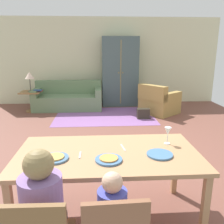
% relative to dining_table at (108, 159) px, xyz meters
% --- Properties ---
extents(ground_plane, '(7.23, 6.61, 0.02)m').
position_rel_dining_table_xyz_m(ground_plane, '(0.19, 2.29, -0.70)').
color(ground_plane, brown).
extents(back_wall, '(7.23, 0.10, 2.70)m').
position_rel_dining_table_xyz_m(back_wall, '(0.19, 5.65, 0.66)').
color(back_wall, beige).
rests_on(back_wall, ground_plane).
extents(dining_table, '(1.80, 0.95, 0.76)m').
position_rel_dining_table_xyz_m(dining_table, '(0.00, 0.00, 0.00)').
color(dining_table, tan).
rests_on(dining_table, ground_plane).
extents(plate_near_man, '(0.25, 0.25, 0.02)m').
position_rel_dining_table_xyz_m(plate_near_man, '(-0.50, -0.12, 0.08)').
color(plate_near_man, teal).
rests_on(plate_near_man, dining_table).
extents(pizza_near_man, '(0.17, 0.17, 0.01)m').
position_rel_dining_table_xyz_m(pizza_near_man, '(-0.50, -0.12, 0.09)').
color(pizza_near_man, gold).
rests_on(pizza_near_man, plate_near_man).
extents(plate_near_child, '(0.25, 0.25, 0.02)m').
position_rel_dining_table_xyz_m(plate_near_child, '(0.00, -0.18, 0.08)').
color(plate_near_child, teal).
rests_on(plate_near_child, dining_table).
extents(pizza_near_child, '(0.17, 0.17, 0.01)m').
position_rel_dining_table_xyz_m(pizza_near_child, '(0.00, -0.18, 0.09)').
color(pizza_near_child, '#E19243').
rests_on(pizza_near_child, plate_near_child).
extents(plate_near_woman, '(0.25, 0.25, 0.02)m').
position_rel_dining_table_xyz_m(plate_near_woman, '(0.50, -0.10, 0.08)').
color(plate_near_woman, teal).
rests_on(plate_near_woman, dining_table).
extents(wine_glass, '(0.07, 0.07, 0.19)m').
position_rel_dining_table_xyz_m(wine_glass, '(0.65, 0.18, 0.20)').
color(wine_glass, silver).
rests_on(wine_glass, dining_table).
extents(fork, '(0.02, 0.15, 0.01)m').
position_rel_dining_table_xyz_m(fork, '(-0.27, -0.05, 0.07)').
color(fork, silver).
rests_on(fork, dining_table).
extents(knife, '(0.04, 0.17, 0.01)m').
position_rel_dining_table_xyz_m(knife, '(0.16, 0.10, 0.07)').
color(knife, silver).
rests_on(knife, dining_table).
extents(person_man, '(0.30, 0.40, 1.11)m').
position_rel_dining_table_xyz_m(person_man, '(-0.49, -0.66, -0.18)').
color(person_man, '#36434E').
rests_on(person_man, ground_plane).
extents(area_rug, '(2.60, 1.80, 0.01)m').
position_rel_dining_table_xyz_m(area_rug, '(0.09, 3.98, -0.69)').
color(area_rug, '#8A5A99').
rests_on(area_rug, ground_plane).
extents(couch, '(1.97, 0.86, 0.82)m').
position_rel_dining_table_xyz_m(couch, '(-0.97, 4.83, -0.39)').
color(couch, '#65815A').
rests_on(couch, ground_plane).
extents(armchair, '(1.20, 1.20, 0.82)m').
position_rel_dining_table_xyz_m(armchair, '(1.58, 4.14, -0.37)').
color(armchair, '#A88846').
rests_on(armchair, ground_plane).
extents(armoire, '(1.10, 0.59, 2.10)m').
position_rel_dining_table_xyz_m(armoire, '(0.61, 5.26, 0.36)').
color(armoire, '#435858').
rests_on(armoire, ground_plane).
extents(side_table, '(0.56, 0.56, 0.58)m').
position_rel_dining_table_xyz_m(side_table, '(-1.97, 4.58, -0.31)').
color(side_table, olive).
rests_on(side_table, ground_plane).
extents(table_lamp, '(0.26, 0.26, 0.54)m').
position_rel_dining_table_xyz_m(table_lamp, '(-1.97, 4.58, 0.32)').
color(table_lamp, '#504D40').
rests_on(table_lamp, side_table).
extents(book_lower, '(0.22, 0.16, 0.03)m').
position_rel_dining_table_xyz_m(book_lower, '(-1.77, 4.61, -0.10)').
color(book_lower, '#A22328').
rests_on(book_lower, side_table).
extents(book_upper, '(0.22, 0.16, 0.03)m').
position_rel_dining_table_xyz_m(book_upper, '(-1.76, 4.52, -0.07)').
color(book_upper, navy).
rests_on(book_upper, book_lower).
extents(handbag, '(0.32, 0.16, 0.26)m').
position_rel_dining_table_xyz_m(handbag, '(1.07, 3.68, -0.56)').
color(handbag, '#2F2B1F').
rests_on(handbag, ground_plane).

